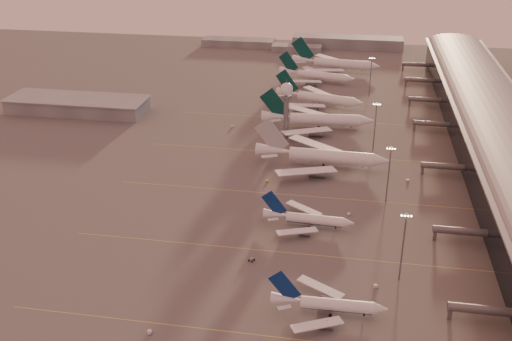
# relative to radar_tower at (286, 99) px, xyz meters

# --- Properties ---
(ground) EXTENTS (700.00, 700.00, 0.00)m
(ground) POSITION_rel_radar_tower_xyz_m (-5.00, -120.00, -20.95)
(ground) COLOR #575454
(ground) RESTS_ON ground
(taxiway_markings) EXTENTS (180.00, 185.25, 0.02)m
(taxiway_markings) POSITION_rel_radar_tower_xyz_m (25.00, -64.00, -20.94)
(taxiway_markings) COLOR #DAC84D
(taxiway_markings) RESTS_ON ground
(terminal) EXTENTS (57.00, 362.00, 23.04)m
(terminal) POSITION_rel_radar_tower_xyz_m (102.88, -9.91, -10.43)
(terminal) COLOR black
(terminal) RESTS_ON ground
(hangar) EXTENTS (82.00, 27.00, 8.50)m
(hangar) POSITION_rel_radar_tower_xyz_m (-125.00, 20.00, -16.63)
(hangar) COLOR slate
(hangar) RESTS_ON ground
(radar_tower) EXTENTS (6.40, 6.40, 31.10)m
(radar_tower) POSITION_rel_radar_tower_xyz_m (0.00, 0.00, 0.00)
(radar_tower) COLOR slate
(radar_tower) RESTS_ON ground
(mast_a) EXTENTS (3.60, 0.56, 25.00)m
(mast_a) POSITION_rel_radar_tower_xyz_m (53.00, -120.00, -7.21)
(mast_a) COLOR slate
(mast_a) RESTS_ON ground
(mast_b) EXTENTS (3.60, 0.56, 25.00)m
(mast_b) POSITION_rel_radar_tower_xyz_m (50.00, -65.00, -7.21)
(mast_b) COLOR slate
(mast_b) RESTS_ON ground
(mast_c) EXTENTS (3.60, 0.56, 25.00)m
(mast_c) POSITION_rel_radar_tower_xyz_m (45.00, -10.00, -7.21)
(mast_c) COLOR slate
(mast_c) RESTS_ON ground
(mast_d) EXTENTS (3.60, 0.56, 25.00)m
(mast_d) POSITION_rel_radar_tower_xyz_m (43.00, 80.00, -7.21)
(mast_d) COLOR slate
(mast_d) RESTS_ON ground
(distant_horizon) EXTENTS (165.00, 37.50, 9.00)m
(distant_horizon) POSITION_rel_radar_tower_xyz_m (-2.38, 205.14, -17.06)
(distant_horizon) COLOR slate
(distant_horizon) RESTS_ON ground
(narrowbody_near) EXTENTS (36.15, 28.87, 14.13)m
(narrowbody_near) POSITION_rel_radar_tower_xyz_m (30.97, -141.79, -18.09)
(narrowbody_near) COLOR white
(narrowbody_near) RESTS_ON ground
(narrowbody_mid) EXTENTS (35.73, 28.49, 13.95)m
(narrowbody_mid) POSITION_rel_radar_tower_xyz_m (20.05, -90.50, -18.12)
(narrowbody_mid) COLOR white
(narrowbody_mid) RESTS_ON ground
(widebody_white) EXTENTS (63.18, 50.56, 22.21)m
(widebody_white) POSITION_rel_radar_tower_xyz_m (21.31, -33.50, -17.10)
(widebody_white) COLOR white
(widebody_white) RESTS_ON ground
(greentail_a) EXTENTS (61.40, 49.45, 22.29)m
(greentail_a) POSITION_rel_radar_tower_xyz_m (15.18, 16.05, -17.01)
(greentail_a) COLOR white
(greentail_a) RESTS_ON ground
(greentail_b) EXTENTS (54.60, 43.58, 20.17)m
(greentail_b) POSITION_rel_radar_tower_xyz_m (13.44, 55.17, -17.39)
(greentail_b) COLOR white
(greentail_b) RESTS_ON ground
(greentail_c) EXTENTS (52.56, 42.01, 19.34)m
(greentail_c) POSITION_rel_radar_tower_xyz_m (7.67, 104.94, -17.53)
(greentail_c) COLOR white
(greentail_c) RESTS_ON ground
(greentail_d) EXTENTS (64.27, 51.65, 23.37)m
(greentail_d) POSITION_rel_radar_tower_xyz_m (19.04, 134.97, -16.82)
(greentail_d) COLOR white
(greentail_d) RESTS_ON ground
(gsv_truck_a) EXTENTS (6.21, 5.73, 2.52)m
(gsv_truck_a) POSITION_rel_radar_tower_xyz_m (-19.05, -159.60, -19.66)
(gsv_truck_a) COLOR silver
(gsv_truck_a) RESTS_ON ground
(gsv_catering_a) EXTENTS (5.99, 4.08, 4.51)m
(gsv_catering_a) POSITION_rel_radar_tower_xyz_m (45.52, -125.87, -18.69)
(gsv_catering_a) COLOR silver
(gsv_catering_a) RESTS_ON ground
(gsv_tug_mid) EXTENTS (4.51, 3.75, 1.11)m
(gsv_tug_mid) POSITION_rel_radar_tower_xyz_m (3.02, -117.53, -20.38)
(gsv_tug_mid) COLOR slate
(gsv_tug_mid) RESTS_ON ground
(gsv_truck_b) EXTENTS (5.67, 2.74, 2.20)m
(gsv_truck_b) POSITION_rel_radar_tower_xyz_m (35.68, -78.78, -19.83)
(gsv_truck_b) COLOR silver
(gsv_truck_b) RESTS_ON ground
(gsv_truck_c) EXTENTS (5.29, 2.94, 2.02)m
(gsv_truck_c) POSITION_rel_radar_tower_xyz_m (-1.02, -54.35, -19.92)
(gsv_truck_c) COLOR yellow
(gsv_truck_c) RESTS_ON ground
(gsv_catering_b) EXTENTS (5.05, 2.93, 3.89)m
(gsv_catering_b) POSITION_rel_radar_tower_xyz_m (60.31, -43.17, -19.00)
(gsv_catering_b) COLOR silver
(gsv_catering_b) RESTS_ON ground
(gsv_tug_far) EXTENTS (4.50, 4.59, 1.15)m
(gsv_tug_far) POSITION_rel_radar_tower_xyz_m (16.58, -28.72, -20.36)
(gsv_tug_far) COLOR silver
(gsv_tug_far) RESTS_ON ground
(gsv_truck_d) EXTENTS (3.68, 6.58, 2.51)m
(gsv_truck_d) POSITION_rel_radar_tower_xyz_m (-30.46, 10.24, -19.67)
(gsv_truck_d) COLOR silver
(gsv_truck_d) RESTS_ON ground
(gsv_tug_hangar) EXTENTS (3.52, 2.88, 0.87)m
(gsv_tug_hangar) POSITION_rel_radar_tower_xyz_m (41.67, 35.94, -20.50)
(gsv_tug_hangar) COLOR slate
(gsv_tug_hangar) RESTS_ON ground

